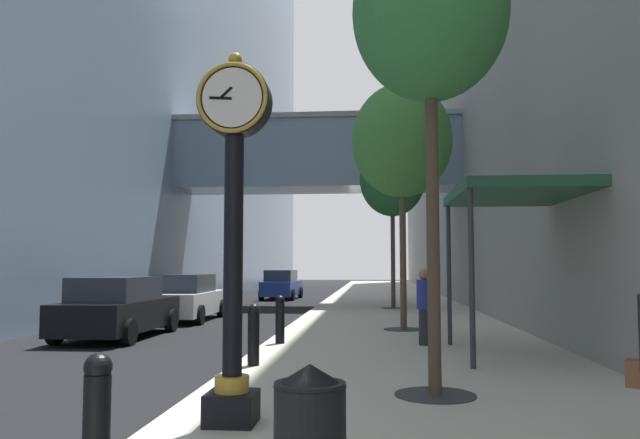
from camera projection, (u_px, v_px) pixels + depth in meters
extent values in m
plane|color=black|center=(318.00, 307.00, 28.10)|extent=(110.00, 110.00, 0.00)
cube|color=beige|center=(389.00, 302.00, 30.80)|extent=(6.52, 80.00, 0.14)
cube|color=slate|center=(318.00, 157.00, 29.64)|extent=(13.90, 3.20, 3.17)
cube|color=gray|center=(318.00, 123.00, 29.77)|extent=(13.90, 3.40, 0.24)
cube|color=black|center=(232.00, 408.00, 6.85)|extent=(0.55, 0.55, 0.35)
cylinder|color=gold|center=(232.00, 384.00, 6.87)|extent=(0.39, 0.38, 0.18)
cylinder|color=black|center=(233.00, 254.00, 6.98)|extent=(0.22, 0.22, 2.71)
cylinder|color=black|center=(235.00, 101.00, 7.12)|extent=(0.84, 0.28, 0.84)
torus|color=gold|center=(232.00, 97.00, 6.96)|extent=(0.82, 0.05, 0.82)
cylinder|color=white|center=(232.00, 97.00, 6.97)|extent=(0.69, 0.01, 0.69)
cylinder|color=white|center=(238.00, 104.00, 7.26)|extent=(0.69, 0.01, 0.69)
sphere|color=gold|center=(235.00, 59.00, 7.15)|extent=(0.16, 0.16, 0.16)
cube|color=black|center=(226.00, 92.00, 6.97)|extent=(0.14, 0.01, 0.14)
cube|color=black|center=(220.00, 98.00, 6.97)|extent=(0.26, 0.01, 0.05)
cylinder|color=black|center=(96.00, 436.00, 4.71)|extent=(0.21, 0.21, 0.92)
sphere|color=black|center=(98.00, 367.00, 4.75)|extent=(0.22, 0.22, 0.22)
cylinder|color=black|center=(254.00, 339.00, 10.89)|extent=(0.21, 0.21, 0.92)
sphere|color=black|center=(254.00, 310.00, 10.93)|extent=(0.22, 0.22, 0.22)
cylinder|color=black|center=(280.00, 323.00, 13.98)|extent=(0.21, 0.21, 0.92)
sphere|color=black|center=(280.00, 300.00, 14.02)|extent=(0.22, 0.22, 0.22)
cylinder|color=#333335|center=(435.00, 395.00, 8.33)|extent=(1.10, 1.10, 0.02)
cylinder|color=#4C3D2D|center=(433.00, 229.00, 8.50)|extent=(0.18, 0.18, 4.51)
ellipsoid|color=#387F3D|center=(430.00, 13.00, 8.73)|extent=(2.20, 2.20, 2.53)
cylinder|color=#333335|center=(404.00, 329.00, 16.93)|extent=(1.10, 1.10, 0.02)
cylinder|color=brown|center=(403.00, 253.00, 17.08)|extent=(0.18, 0.18, 4.22)
ellipsoid|color=#428438|center=(402.00, 140.00, 17.32)|extent=(2.81, 2.81, 3.23)
cylinder|color=#333335|center=(393.00, 308.00, 25.52)|extent=(1.10, 1.10, 0.02)
cylinder|color=#4C3D2D|center=(393.00, 255.00, 25.68)|extent=(0.18, 0.18, 4.37)
ellipsoid|color=#23602D|center=(392.00, 179.00, 25.92)|extent=(2.75, 2.75, 3.16)
cone|color=black|center=(310.00, 375.00, 4.43)|extent=(0.53, 0.53, 0.16)
cube|color=brown|center=(634.00, 373.00, 5.56)|extent=(0.20, 0.23, 0.24)
cylinder|color=#23232D|center=(425.00, 327.00, 13.66)|extent=(0.29, 0.29, 0.80)
cylinder|color=navy|center=(424.00, 294.00, 13.71)|extent=(0.37, 0.37, 0.64)
sphere|color=#9E7556|center=(424.00, 274.00, 13.74)|extent=(0.24, 0.24, 0.24)
cube|color=#235138|center=(515.00, 193.00, 12.25)|extent=(2.40, 3.60, 0.20)
cylinder|color=#333338|center=(472.00, 275.00, 10.64)|extent=(0.10, 0.10, 3.20)
cylinder|color=#333338|center=(449.00, 273.00, 13.82)|extent=(0.10, 0.10, 3.20)
cube|color=navy|center=(282.00, 288.00, 35.00)|extent=(1.85, 4.40, 0.80)
cube|color=#282D38|center=(281.00, 276.00, 34.84)|extent=(1.59, 2.48, 0.65)
cylinder|color=black|center=(272.00, 292.00, 36.54)|extent=(0.24, 0.65, 0.64)
cylinder|color=black|center=(300.00, 292.00, 36.34)|extent=(0.24, 0.65, 0.64)
cylinder|color=black|center=(261.00, 295.00, 33.62)|extent=(0.24, 0.65, 0.64)
cylinder|color=black|center=(292.00, 295.00, 33.41)|extent=(0.24, 0.65, 0.64)
cube|color=black|center=(119.00, 315.00, 16.28)|extent=(1.83, 4.57, 0.77)
cube|color=#282D38|center=(116.00, 289.00, 16.10)|extent=(1.61, 2.56, 0.63)
cylinder|color=black|center=(110.00, 320.00, 17.88)|extent=(0.22, 0.64, 0.64)
cylinder|color=black|center=(171.00, 321.00, 17.72)|extent=(0.22, 0.64, 0.64)
cylinder|color=black|center=(55.00, 331.00, 14.79)|extent=(0.22, 0.64, 0.64)
cylinder|color=black|center=(129.00, 332.00, 14.64)|extent=(0.22, 0.64, 0.64)
cube|color=silver|center=(187.00, 303.00, 21.38)|extent=(1.79, 4.52, 0.77)
cube|color=#282D38|center=(186.00, 284.00, 21.21)|extent=(1.55, 2.54, 0.63)
cylinder|color=black|center=(176.00, 308.00, 22.94)|extent=(0.23, 0.64, 0.64)
cylinder|color=black|center=(221.00, 308.00, 22.82)|extent=(0.23, 0.64, 0.64)
cylinder|color=black|center=(148.00, 315.00, 19.90)|extent=(0.23, 0.64, 0.64)
cylinder|color=black|center=(200.00, 315.00, 19.78)|extent=(0.23, 0.64, 0.64)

